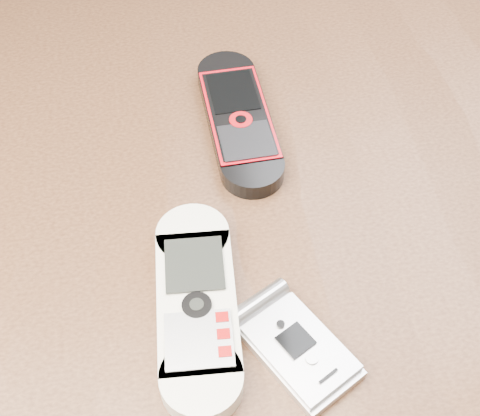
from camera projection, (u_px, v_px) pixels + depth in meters
name	position (u px, v px, depth m)	size (l,w,h in m)	color
table	(235.00, 289.00, 0.60)	(1.20, 0.80, 0.75)	black
nokia_white	(197.00, 304.00, 0.46)	(0.05, 0.17, 0.02)	silver
nokia_black_red	(238.00, 118.00, 0.57)	(0.05, 0.17, 0.02)	black
motorola_razr	(298.00, 348.00, 0.44)	(0.05, 0.09, 0.01)	silver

